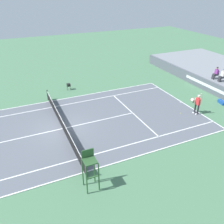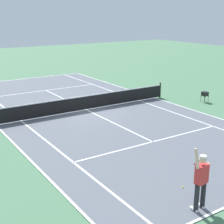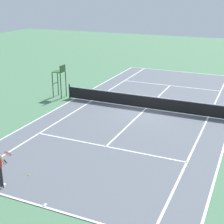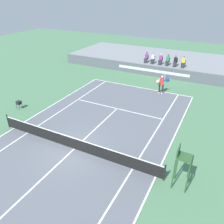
{
  "view_description": "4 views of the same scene",
  "coord_description": "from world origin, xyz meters",
  "px_view_note": "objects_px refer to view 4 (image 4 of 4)",
  "views": [
    {
      "loc": [
        16.21,
        -2.95,
        10.22
      ],
      "look_at": [
        0.72,
        4.03,
        1.0
      ],
      "focal_mm": 37.82,
      "sensor_mm": 36.0,
      "label": 1
    },
    {
      "loc": [
        9.59,
        17.7,
        5.84
      ],
      "look_at": [
        0.72,
        4.03,
        1.0
      ],
      "focal_mm": 54.33,
      "sensor_mm": 36.0,
      "label": 2
    },
    {
      "loc": [
        -6.44,
        20.18,
        7.4
      ],
      "look_at": [
        0.72,
        4.03,
        1.0
      ],
      "focal_mm": 53.06,
      "sensor_mm": 36.0,
      "label": 3
    },
    {
      "loc": [
        7.53,
        -9.28,
        9.09
      ],
      "look_at": [
        0.72,
        4.03,
        1.0
      ],
      "focal_mm": 35.98,
      "sensor_mm": 36.0,
      "label": 4
    }
  ],
  "objects_px": {
    "spectator_seated_3": "(168,60)",
    "tennis_player": "(161,84)",
    "spectator_seated_4": "(175,61)",
    "spectator_seated_1": "(153,59)",
    "equipment_bag": "(165,79)",
    "spectator_seated_2": "(160,59)",
    "tennis_ball": "(152,96)",
    "ball_hopper": "(19,103)",
    "spectator_seated_0": "(146,58)",
    "umpire_chair": "(182,163)",
    "spectator_seated_5": "(183,62)"
  },
  "relations": [
    {
      "from": "spectator_seated_2",
      "to": "tennis_ball",
      "type": "xyz_separation_m",
      "value": [
        1.3,
        -6.8,
        -1.81
      ]
    },
    {
      "from": "spectator_seated_0",
      "to": "spectator_seated_2",
      "type": "height_order",
      "value": "same"
    },
    {
      "from": "tennis_ball",
      "to": "umpire_chair",
      "type": "xyz_separation_m",
      "value": [
        4.86,
        -10.29,
        1.52
      ]
    },
    {
      "from": "spectator_seated_1",
      "to": "tennis_player",
      "type": "xyz_separation_m",
      "value": [
        2.77,
        -5.59,
        -0.85
      ]
    },
    {
      "from": "spectator_seated_3",
      "to": "tennis_player",
      "type": "xyz_separation_m",
      "value": [
        0.96,
        -5.59,
        -0.85
      ]
    },
    {
      "from": "spectator_seated_3",
      "to": "tennis_ball",
      "type": "relative_size",
      "value": 18.6
    },
    {
      "from": "spectator_seated_4",
      "to": "spectator_seated_1",
      "type": "bearing_deg",
      "value": 180.0
    },
    {
      "from": "spectator_seated_5",
      "to": "tennis_ball",
      "type": "bearing_deg",
      "value": -101.67
    },
    {
      "from": "spectator_seated_0",
      "to": "spectator_seated_3",
      "type": "bearing_deg",
      "value": 0.0
    },
    {
      "from": "spectator_seated_4",
      "to": "tennis_player",
      "type": "bearing_deg",
      "value": -89.47
    },
    {
      "from": "spectator_seated_5",
      "to": "tennis_ball",
      "type": "relative_size",
      "value": 18.6
    },
    {
      "from": "spectator_seated_1",
      "to": "umpire_chair",
      "type": "distance_m",
      "value": 18.51
    },
    {
      "from": "umpire_chair",
      "to": "equipment_bag",
      "type": "height_order",
      "value": "umpire_chair"
    },
    {
      "from": "spectator_seated_1",
      "to": "equipment_bag",
      "type": "height_order",
      "value": "spectator_seated_1"
    },
    {
      "from": "spectator_seated_4",
      "to": "equipment_bag",
      "type": "bearing_deg",
      "value": -105.47
    },
    {
      "from": "spectator_seated_0",
      "to": "spectator_seated_1",
      "type": "xyz_separation_m",
      "value": [
        0.85,
        0.0,
        0.0
      ]
    },
    {
      "from": "spectator_seated_1",
      "to": "spectator_seated_4",
      "type": "relative_size",
      "value": 1.0
    },
    {
      "from": "spectator_seated_0",
      "to": "tennis_ball",
      "type": "height_order",
      "value": "spectator_seated_0"
    },
    {
      "from": "spectator_seated_1",
      "to": "spectator_seated_4",
      "type": "height_order",
      "value": "same"
    },
    {
      "from": "spectator_seated_0",
      "to": "equipment_bag",
      "type": "xyz_separation_m",
      "value": [
        3.05,
        -1.88,
        -1.69
      ]
    },
    {
      "from": "spectator_seated_0",
      "to": "spectator_seated_5",
      "type": "distance_m",
      "value": 4.5
    },
    {
      "from": "spectator_seated_5",
      "to": "tennis_ball",
      "type": "xyz_separation_m",
      "value": [
        -1.41,
        -6.8,
        -1.81
      ]
    },
    {
      "from": "tennis_player",
      "to": "equipment_bag",
      "type": "distance_m",
      "value": 3.84
    },
    {
      "from": "spectator_seated_2",
      "to": "tennis_ball",
      "type": "relative_size",
      "value": 18.6
    },
    {
      "from": "tennis_ball",
      "to": "ball_hopper",
      "type": "distance_m",
      "value": 12.24
    },
    {
      "from": "spectator_seated_0",
      "to": "equipment_bag",
      "type": "relative_size",
      "value": 1.33
    },
    {
      "from": "tennis_ball",
      "to": "tennis_player",
      "type": "bearing_deg",
      "value": 66.44
    },
    {
      "from": "spectator_seated_1",
      "to": "spectator_seated_5",
      "type": "distance_m",
      "value": 3.64
    },
    {
      "from": "spectator_seated_3",
      "to": "equipment_bag",
      "type": "xyz_separation_m",
      "value": [
        0.39,
        -1.88,
        -1.69
      ]
    },
    {
      "from": "spectator_seated_0",
      "to": "tennis_player",
      "type": "bearing_deg",
      "value": -57.05
    },
    {
      "from": "tennis_ball",
      "to": "equipment_bag",
      "type": "distance_m",
      "value": 4.93
    },
    {
      "from": "tennis_player",
      "to": "tennis_ball",
      "type": "relative_size",
      "value": 30.63
    },
    {
      "from": "equipment_bag",
      "to": "ball_hopper",
      "type": "relative_size",
      "value": 1.35
    },
    {
      "from": "spectator_seated_5",
      "to": "equipment_bag",
      "type": "relative_size",
      "value": 1.33
    },
    {
      "from": "tennis_player",
      "to": "umpire_chair",
      "type": "height_order",
      "value": "umpire_chair"
    },
    {
      "from": "umpire_chair",
      "to": "spectator_seated_5",
      "type": "bearing_deg",
      "value": 101.43
    },
    {
      "from": "spectator_seated_1",
      "to": "umpire_chair",
      "type": "relative_size",
      "value": 0.52
    },
    {
      "from": "spectator_seated_1",
      "to": "spectator_seated_4",
      "type": "distance_m",
      "value": 2.72
    },
    {
      "from": "ball_hopper",
      "to": "tennis_ball",
      "type": "bearing_deg",
      "value": 39.0
    },
    {
      "from": "spectator_seated_4",
      "to": "equipment_bag",
      "type": "xyz_separation_m",
      "value": [
        -0.52,
        -1.88,
        -1.69
      ]
    },
    {
      "from": "spectator_seated_0",
      "to": "spectator_seated_1",
      "type": "height_order",
      "value": "same"
    },
    {
      "from": "spectator_seated_0",
      "to": "spectator_seated_5",
      "type": "height_order",
      "value": "same"
    },
    {
      "from": "spectator_seated_0",
      "to": "tennis_ball",
      "type": "relative_size",
      "value": 18.6
    },
    {
      "from": "spectator_seated_2",
      "to": "ball_hopper",
      "type": "distance_m",
      "value": 16.71
    },
    {
      "from": "spectator_seated_1",
      "to": "ball_hopper",
      "type": "height_order",
      "value": "spectator_seated_1"
    },
    {
      "from": "tennis_player",
      "to": "spectator_seated_3",
      "type": "bearing_deg",
      "value": 99.78
    },
    {
      "from": "spectator_seated_5",
      "to": "equipment_bag",
      "type": "height_order",
      "value": "spectator_seated_5"
    },
    {
      "from": "tennis_player",
      "to": "tennis_ball",
      "type": "distance_m",
      "value": 1.64
    },
    {
      "from": "spectator_seated_1",
      "to": "spectator_seated_3",
      "type": "distance_m",
      "value": 1.81
    },
    {
      "from": "spectator_seated_3",
      "to": "tennis_ball",
      "type": "height_order",
      "value": "spectator_seated_3"
    }
  ]
}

